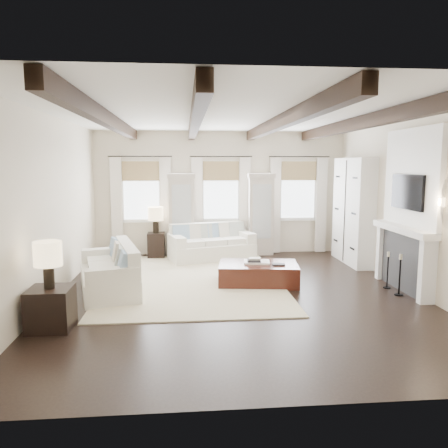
{
  "coord_description": "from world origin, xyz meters",
  "views": [
    {
      "loc": [
        -0.94,
        -7.65,
        2.35
      ],
      "look_at": [
        -0.15,
        1.07,
        1.15
      ],
      "focal_mm": 35.0,
      "sensor_mm": 36.0,
      "label": 1
    }
  ],
  "objects": [
    {
      "name": "room_shell",
      "position": [
        0.75,
        0.9,
        1.89
      ],
      "size": [
        6.54,
        7.54,
        3.22
      ],
      "color": "beige",
      "rests_on": "ground"
    },
    {
      "name": "book_loose",
      "position": [
        0.87,
        0.51,
        0.42
      ],
      "size": [
        0.26,
        0.21,
        0.03
      ],
      "primitive_type": "cube",
      "rotation": [
        0.0,
        0.0,
        -0.13
      ],
      "color": "#262628",
      "rests_on": "ottoman"
    },
    {
      "name": "ottoman",
      "position": [
        0.5,
        0.69,
        0.2
      ],
      "size": [
        1.65,
        1.16,
        0.4
      ],
      "primitive_type": "cube",
      "rotation": [
        0.0,
        0.0,
        -0.13
      ],
      "color": "black",
      "rests_on": "ground"
    },
    {
      "name": "lamp_back",
      "position": [
        -1.68,
        3.35,
        1.08
      ],
      "size": [
        0.38,
        0.38,
        0.66
      ],
      "color": "black",
      "rests_on": "side_table_back"
    },
    {
      "name": "side_table_front",
      "position": [
        -2.87,
        -1.42,
        0.3
      ],
      "size": [
        0.6,
        0.6,
        0.6
      ],
      "primitive_type": "cube",
      "color": "black",
      "rests_on": "ground"
    },
    {
      "name": "side_table_back",
      "position": [
        -1.68,
        3.35,
        0.32
      ],
      "size": [
        0.42,
        0.42,
        0.63
      ],
      "primitive_type": "cube",
      "color": "black",
      "rests_on": "ground"
    },
    {
      "name": "sofa_left",
      "position": [
        -2.31,
        0.43,
        0.35
      ],
      "size": [
        1.41,
        2.23,
        0.88
      ],
      "color": "white",
      "rests_on": "ground"
    },
    {
      "name": "area_rug",
      "position": [
        -0.79,
        1.04,
        0.01
      ],
      "size": [
        3.48,
        4.77,
        0.02
      ],
      "primitive_type": "cube",
      "color": "beige",
      "rests_on": "ground"
    },
    {
      "name": "candlestick_near",
      "position": [
        2.9,
        -0.32,
        0.31
      ],
      "size": [
        0.15,
        0.15,
        0.76
      ],
      "color": "black",
      "rests_on": "ground"
    },
    {
      "name": "ground",
      "position": [
        0.0,
        0.0,
        0.0
      ],
      "size": [
        7.5,
        7.5,
        0.0
      ],
      "primitive_type": "plane",
      "color": "black",
      "rests_on": "ground"
    },
    {
      "name": "tray",
      "position": [
        0.47,
        0.74,
        0.42
      ],
      "size": [
        0.55,
        0.44,
        0.04
      ],
      "primitive_type": "cube",
      "rotation": [
        0.0,
        0.0,
        -0.13
      ],
      "color": "white",
      "rests_on": "ottoman"
    },
    {
      "name": "sofa_back",
      "position": [
        -0.3,
        3.08,
        0.36
      ],
      "size": [
        2.23,
        1.46,
        0.88
      ],
      "color": "white",
      "rests_on": "ground"
    },
    {
      "name": "book_upper",
      "position": [
        0.42,
        0.71,
        0.5
      ],
      "size": [
        0.24,
        0.2,
        0.03
      ],
      "primitive_type": "cube",
      "rotation": [
        0.0,
        0.0,
        -0.13
      ],
      "color": "beige",
      "rests_on": "book_lower"
    },
    {
      "name": "candlestick_far",
      "position": [
        2.9,
        0.15,
        0.29
      ],
      "size": [
        0.14,
        0.14,
        0.7
      ],
      "color": "black",
      "rests_on": "ground"
    },
    {
      "name": "lamp_front",
      "position": [
        -2.87,
        -1.42,
        1.06
      ],
      "size": [
        0.39,
        0.39,
        0.67
      ],
      "color": "black",
      "rests_on": "side_table_front"
    },
    {
      "name": "book_lower",
      "position": [
        0.41,
        0.69,
        0.46
      ],
      "size": [
        0.28,
        0.23,
        0.04
      ],
      "primitive_type": "cube",
      "rotation": [
        0.0,
        0.0,
        -0.13
      ],
      "color": "#262628",
      "rests_on": "tray"
    }
  ]
}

